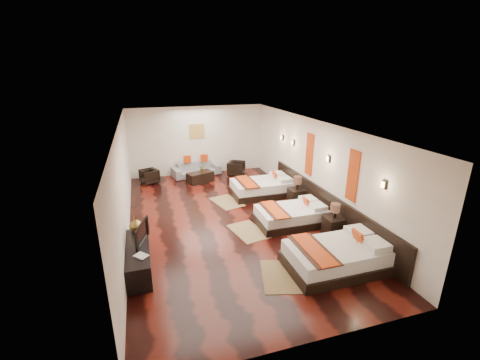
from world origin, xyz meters
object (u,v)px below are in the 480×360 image
object	(u,v)px
bed_mid	(292,215)
armchair_left	(149,176)
table_plant	(202,169)
nightstand_a	(334,224)
tv	(138,233)
book	(137,258)
bed_near	(337,256)
armchair_right	(236,168)
nightstand_b	(297,195)
coffee_table	(200,177)
sofa	(196,169)
bed_far	(262,187)
tv_console	(138,258)
figurine	(136,224)

from	to	relation	value
bed_mid	armchair_left	xyz separation A→B (m)	(-3.74, 4.75, 0.03)
armchair_left	table_plant	size ratio (longest dim) A/B	2.50
nightstand_a	armchair_left	xyz separation A→B (m)	(-4.49, 5.71, -0.04)
tv	armchair_left	world-z (taller)	tv
bed_mid	table_plant	bearing A→B (deg)	111.68
book	armchair_left	bearing A→B (deg)	85.89
bed_near	armchair_right	xyz separation A→B (m)	(-0.24, 7.01, 0.01)
nightstand_b	armchair_left	xyz separation A→B (m)	(-4.49, 3.55, -0.06)
bed_near	coffee_table	distance (m)	6.85
bed_near	sofa	bearing A→B (deg)	103.83
tv	coffee_table	xyz separation A→B (m)	(2.30, 5.18, -0.59)
bed_far	armchair_right	distance (m)	2.40
armchair_right	bed_near	bearing A→B (deg)	-146.53
bed_mid	tv_console	size ratio (longest dim) A/B	1.09
tv_console	book	size ratio (longest dim) A/B	6.51
bed_near	nightstand_a	xyz separation A→B (m)	(0.75, 1.32, 0.03)
bed_mid	nightstand_b	xyz separation A→B (m)	(0.75, 1.19, 0.08)
tv	figurine	bearing A→B (deg)	23.98
nightstand_a	nightstand_b	distance (m)	2.15
armchair_left	tv_console	bearing A→B (deg)	-26.95
bed_mid	tv_console	bearing A→B (deg)	-166.06
sofa	figurine	bearing A→B (deg)	-123.95
nightstand_a	book	bearing A→B (deg)	-173.48
bed_far	tv	distance (m)	5.26
coffee_table	bed_near	bearing A→B (deg)	-74.39
bed_near	armchair_left	xyz separation A→B (m)	(-3.75, 7.02, -0.00)
coffee_table	table_plant	distance (m)	0.34
bed_near	armchair_right	distance (m)	7.01
sofa	armchair_right	bearing A→B (deg)	-27.33
bed_mid	sofa	xyz separation A→B (m)	(-1.84, 5.22, 0.03)
coffee_table	table_plant	world-z (taller)	table_plant
tv_console	table_plant	xyz separation A→B (m)	(2.45, 5.43, 0.25)
book	table_plant	bearing A→B (deg)	67.49
nightstand_b	figurine	size ratio (longest dim) A/B	2.82
sofa	armchair_right	size ratio (longest dim) A/B	3.00
armchair_left	bed_mid	bearing A→B (deg)	15.77
bed_far	table_plant	bearing A→B (deg)	130.59
tv	figurine	world-z (taller)	tv
bed_near	bed_mid	size ratio (longest dim) A/B	1.12
nightstand_b	sofa	size ratio (longest dim) A/B	0.49
bed_mid	bed_far	world-z (taller)	bed_far
bed_near	nightstand_a	world-z (taller)	nightstand_a
tv	book	size ratio (longest dim) A/B	2.96
tv_console	sofa	world-z (taller)	sofa
coffee_table	sofa	bearing A→B (deg)	90.00
book	nightstand_b	bearing A→B (deg)	28.79
figurine	coffee_table	size ratio (longest dim) A/B	0.34
nightstand_a	tv_console	distance (m)	4.95
tv_console	bed_mid	bearing A→B (deg)	13.94
nightstand_a	book	distance (m)	4.98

